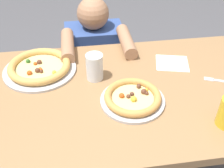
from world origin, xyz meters
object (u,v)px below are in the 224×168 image
(water_cup_clear, at_px, (95,67))
(fork, at_px, (224,81))
(pizza_near, at_px, (134,98))
(diner_seated, at_px, (96,71))
(pizza_far, at_px, (40,67))

(water_cup_clear, xyz_separation_m, fork, (0.59, -0.12, -0.06))
(pizza_near, relative_size, diner_seated, 0.29)
(water_cup_clear, distance_m, diner_seated, 0.61)
(water_cup_clear, xyz_separation_m, diner_seated, (0.04, 0.48, -0.37))
(diner_seated, bearing_deg, pizza_far, -127.68)
(fork, height_order, diner_seated, diner_seated)
(fork, bearing_deg, pizza_far, 165.93)
(pizza_near, distance_m, pizza_far, 0.50)
(pizza_far, height_order, diner_seated, diner_seated)
(pizza_far, bearing_deg, diner_seated, 52.32)
(water_cup_clear, distance_m, fork, 0.60)
(pizza_far, xyz_separation_m, fork, (0.85, -0.21, -0.02))
(water_cup_clear, height_order, fork, water_cup_clear)
(pizza_near, distance_m, diner_seated, 0.76)
(water_cup_clear, bearing_deg, pizza_far, 159.89)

